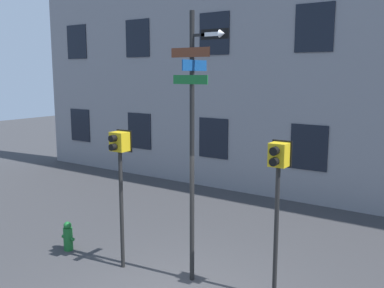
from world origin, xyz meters
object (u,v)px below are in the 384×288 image
(pedestrian_signal_left, at_px, (120,161))
(pedestrian_signal_right, at_px, (278,177))
(street_sign_pole, at_px, (194,128))
(fire_hydrant, at_px, (68,236))

(pedestrian_signal_left, relative_size, pedestrian_signal_right, 1.01)
(street_sign_pole, height_order, fire_hydrant, street_sign_pole)
(pedestrian_signal_left, bearing_deg, fire_hydrant, -178.16)
(pedestrian_signal_right, xyz_separation_m, fire_hydrant, (-4.80, -0.65, -1.93))
(street_sign_pole, relative_size, pedestrian_signal_right, 1.78)
(pedestrian_signal_left, xyz_separation_m, fire_hydrant, (-1.65, -0.05, -1.96))
(street_sign_pole, bearing_deg, pedestrian_signal_right, 8.74)
(street_sign_pole, height_order, pedestrian_signal_left, street_sign_pole)
(pedestrian_signal_right, bearing_deg, pedestrian_signal_left, -169.25)
(pedestrian_signal_left, distance_m, pedestrian_signal_right, 3.21)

